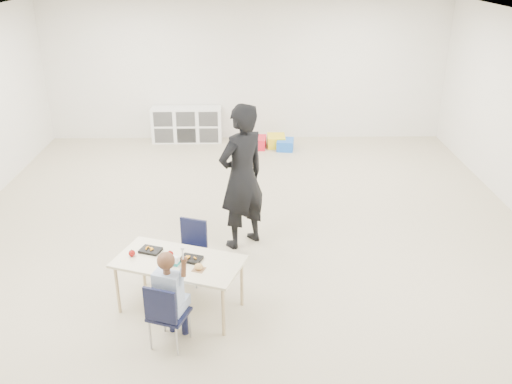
{
  "coord_description": "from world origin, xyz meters",
  "views": [
    {
      "loc": [
        0.03,
        -6.32,
        3.58
      ],
      "look_at": [
        0.13,
        -0.21,
        0.85
      ],
      "focal_mm": 38.0,
      "sensor_mm": 36.0,
      "label": 1
    }
  ],
  "objects_px": {
    "chair_near": "(169,313)",
    "child": "(168,295)",
    "cubby_shelf": "(187,125)",
    "table": "(180,285)",
    "adult": "(242,177)"
  },
  "relations": [
    {
      "from": "adult",
      "to": "table",
      "type": "bearing_deg",
      "value": 25.66
    },
    {
      "from": "child",
      "to": "adult",
      "type": "relative_size",
      "value": 0.6
    },
    {
      "from": "chair_near",
      "to": "adult",
      "type": "relative_size",
      "value": 0.38
    },
    {
      "from": "chair_near",
      "to": "child",
      "type": "distance_m",
      "value": 0.21
    },
    {
      "from": "child",
      "to": "cubby_shelf",
      "type": "distance_m",
      "value": 6.29
    },
    {
      "from": "child",
      "to": "adult",
      "type": "xyz_separation_m",
      "value": [
        0.7,
        2.0,
        0.38
      ]
    },
    {
      "from": "chair_near",
      "to": "child",
      "type": "bearing_deg",
      "value": 0.0
    },
    {
      "from": "chair_near",
      "to": "cubby_shelf",
      "type": "distance_m",
      "value": 6.28
    },
    {
      "from": "chair_near",
      "to": "adult",
      "type": "height_order",
      "value": "adult"
    },
    {
      "from": "child",
      "to": "cubby_shelf",
      "type": "height_order",
      "value": "child"
    },
    {
      "from": "adult",
      "to": "child",
      "type": "bearing_deg",
      "value": 31.06
    },
    {
      "from": "child",
      "to": "table",
      "type": "bearing_deg",
      "value": 105.2
    },
    {
      "from": "child",
      "to": "adult",
      "type": "bearing_deg",
      "value": 90.18
    },
    {
      "from": "child",
      "to": "cubby_shelf",
      "type": "xyz_separation_m",
      "value": [
        -0.45,
        6.27,
        -0.23
      ]
    },
    {
      "from": "table",
      "to": "cubby_shelf",
      "type": "relative_size",
      "value": 1.05
    }
  ]
}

